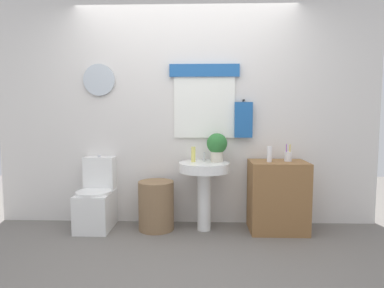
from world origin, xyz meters
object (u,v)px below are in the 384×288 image
toilet (97,201)px  laundry_hamper (156,205)px  lotion_bottle (269,154)px  soap_bottle (193,154)px  pedestal_sink (204,178)px  potted_plant (217,145)px  wooden_cabinet (278,196)px  toothbrush_cup (288,156)px

toilet → laundry_hamper: size_ratio=1.50×
lotion_bottle → soap_bottle: bearing=173.7°
toilet → soap_bottle: soap_bottle is taller
pedestal_sink → potted_plant: 0.38m
wooden_cabinet → potted_plant: bearing=174.8°
lotion_bottle → toilet: bearing=177.7°
toilet → wooden_cabinet: bearing=-1.0°
laundry_hamper → wooden_cabinet: size_ratio=0.70×
toilet → soap_bottle: (1.08, 0.01, 0.53)m
laundry_hamper → pedestal_sink: pedestal_sink is taller
pedestal_sink → lotion_bottle: (0.69, -0.04, 0.27)m
laundry_hamper → lotion_bottle: 1.35m
wooden_cabinet → toothbrush_cup: 0.45m
wooden_cabinet → soap_bottle: bearing=176.9°
laundry_hamper → soap_bottle: bearing=7.0°
pedestal_sink → lotion_bottle: size_ratio=4.45×
pedestal_sink → potted_plant: size_ratio=2.38×
pedestal_sink → soap_bottle: (-0.12, 0.05, 0.26)m
soap_bottle → potted_plant: 0.28m
toilet → soap_bottle: size_ratio=4.82×
soap_bottle → lotion_bottle: lotion_bottle is taller
laundry_hamper → pedestal_sink: bearing=0.0°
toilet → potted_plant: size_ratio=2.55×
toilet → laundry_hamper: bearing=-3.1°
toilet → pedestal_sink: 1.23m
pedestal_sink → toothbrush_cup: (0.91, 0.02, 0.24)m
wooden_cabinet → soap_bottle: 1.03m
potted_plant → toilet: bearing=-179.0°
pedestal_sink → lotion_bottle: bearing=-3.3°
laundry_hamper → soap_bottle: soap_bottle is taller
laundry_hamper → potted_plant: 0.94m
laundry_hamper → pedestal_sink: 0.61m
pedestal_sink → wooden_cabinet: (0.80, -0.00, -0.20)m
toilet → lotion_bottle: lotion_bottle is taller
pedestal_sink → potted_plant: potted_plant is taller
wooden_cabinet → laundry_hamper: bearing=180.0°
toilet → lotion_bottle: (1.90, -0.08, 0.55)m
pedestal_sink → wooden_cabinet: size_ratio=0.98×
wooden_cabinet → soap_bottle: size_ratio=4.59×
toilet → toothbrush_cup: bearing=-0.4°
toilet → pedestal_sink: size_ratio=1.07×
lotion_bottle → potted_plant: bearing=169.8°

